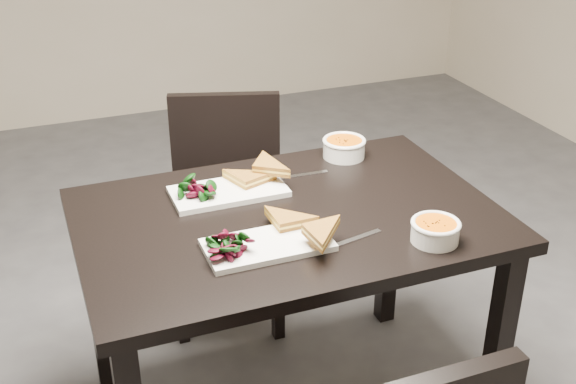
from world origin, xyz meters
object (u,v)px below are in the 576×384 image
at_px(soup_bowl_near, 435,230).
at_px(plate_far, 229,192).
at_px(table, 288,243).
at_px(chair_far, 227,194).
at_px(soup_bowl_far, 344,147).
at_px(plate_near, 268,245).

distance_m(soup_bowl_near, plate_far, 0.64).
xyz_separation_m(table, plate_far, (-0.12, 0.18, 0.11)).
relative_size(chair_far, soup_bowl_near, 6.33).
bearing_deg(plate_far, table, -55.58).
distance_m(soup_bowl_near, soup_bowl_far, 0.59).
xyz_separation_m(chair_far, plate_near, (-0.13, -0.83, 0.27)).
bearing_deg(plate_far, chair_far, 74.87).
xyz_separation_m(table, chair_far, (0.01, 0.68, -0.17)).
distance_m(plate_near, soup_bowl_far, 0.63).
relative_size(soup_bowl_near, plate_far, 0.39).
bearing_deg(plate_near, plate_far, 90.99).
bearing_deg(soup_bowl_far, plate_far, -164.38).
bearing_deg(chair_far, soup_bowl_near, -55.41).
relative_size(chair_far, plate_near, 2.53).
xyz_separation_m(chair_far, plate_far, (-0.13, -0.50, 0.27)).
relative_size(table, plate_near, 3.58).
bearing_deg(plate_far, soup_bowl_near, -46.88).
bearing_deg(soup_bowl_far, chair_far, 129.29).
relative_size(table, soup_bowl_near, 8.93).
distance_m(table, plate_far, 0.24).
bearing_deg(chair_far, plate_far, -87.85).
xyz_separation_m(soup_bowl_near, plate_far, (-0.44, 0.47, -0.03)).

